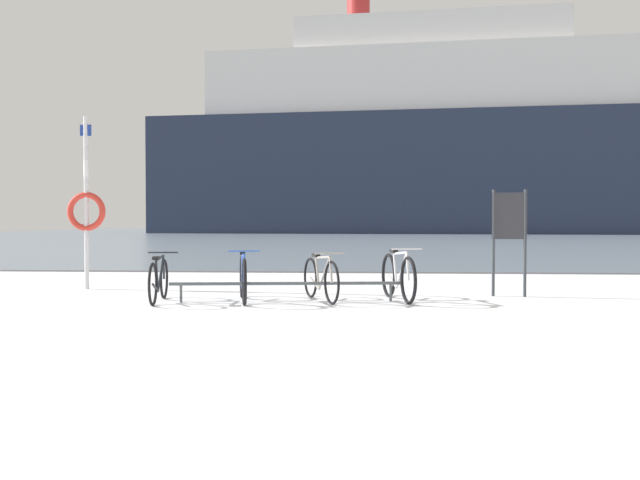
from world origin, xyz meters
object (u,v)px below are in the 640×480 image
bicycle_0 (159,280)px  bicycle_3 (398,276)px  bicycle_2 (321,278)px  info_sign (509,225)px  bicycle_1 (243,278)px  ferry_ship (440,145)px  rescue_post (86,207)px

bicycle_0 → bicycle_3: bicycle_3 is taller
bicycle_2 → bicycle_3: 1.19m
bicycle_2 → info_sign: info_sign is taller
bicycle_3 → bicycle_1: bearing=-172.7°
bicycle_1 → bicycle_3: 2.37m
bicycle_0 → bicycle_1: (1.25, 0.19, 0.02)m
bicycle_0 → info_sign: 5.60m
bicycle_3 → ferry_ship: 64.48m
bicycle_1 → ferry_ship: size_ratio=0.03×
rescue_post → ferry_ship: 63.62m
bicycle_3 → ferry_ship: (6.31, 63.60, 8.49)m
bicycle_2 → info_sign: (2.99, 0.90, 0.81)m
ferry_ship → info_sign: bearing=-94.1°
bicycle_1 → info_sign: size_ratio=1.01×
bicycle_2 → ferry_ship: size_ratio=0.03×
bicycle_1 → rescue_post: 3.82m
ferry_ship → rescue_post: bearing=-100.8°
bicycle_0 → ferry_ship: bearing=81.2°
info_sign → ferry_ship: bearing=85.9°
bicycle_1 → rescue_post: rescue_post is taller
bicycle_0 → bicycle_3: size_ratio=0.95×
ferry_ship → bicycle_2: bearing=-96.7°
bicycle_1 → rescue_post: (-3.16, 1.83, 1.12)m
bicycle_0 → info_sign: (5.40, 1.23, 0.81)m
bicycle_3 → info_sign: 2.11m
bicycle_0 → ferry_ship: ferry_ship is taller
info_sign → rescue_post: (-7.32, 0.78, 0.32)m
bicycle_2 → bicycle_3: bicycle_3 is taller
bicycle_3 → info_sign: size_ratio=0.98×
bicycle_3 → rescue_post: rescue_post is taller
bicycle_0 → bicycle_1: 1.26m
bicycle_1 → ferry_ship: (8.66, 63.91, 8.50)m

